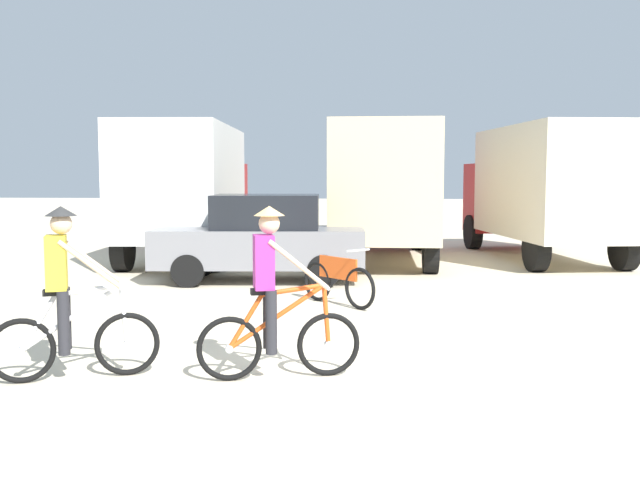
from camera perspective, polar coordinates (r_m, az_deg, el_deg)
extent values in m
plane|color=beige|center=(8.08, 1.20, -10.07)|extent=(120.00, 120.00, 0.00)
cube|color=white|center=(17.68, -11.06, 4.67)|extent=(2.75, 5.35, 2.70)
cube|color=#B21E1E|center=(21.03, -9.11, 3.40)|extent=(2.30, 1.65, 2.00)
cube|color=black|center=(21.71, -8.80, 4.38)|extent=(2.02, 0.22, 0.80)
cylinder|color=black|center=(21.18, -11.83, 0.66)|extent=(0.39, 1.02, 1.00)
cylinder|color=black|center=(20.83, -6.35, 0.66)|extent=(0.39, 1.02, 1.00)
cylinder|color=black|center=(16.37, -15.70, -0.71)|extent=(0.39, 1.02, 1.00)
cylinder|color=black|center=(15.91, -8.64, -0.75)|extent=(0.39, 1.02, 1.00)
cube|color=#CCB78E|center=(17.16, 5.18, 4.74)|extent=(2.43, 5.22, 2.70)
cube|color=#B21E1E|center=(20.57, 5.08, 3.41)|extent=(2.21, 1.51, 2.00)
cube|color=black|center=(21.26, 5.07, 4.41)|extent=(2.02, 0.09, 0.80)
cylinder|color=black|center=(20.54, 2.21, 0.63)|extent=(0.33, 1.00, 1.00)
cylinder|color=black|center=(20.56, 7.90, 0.59)|extent=(0.33, 1.00, 1.00)
cylinder|color=black|center=(15.58, 1.45, -0.81)|extent=(0.33, 1.00, 1.00)
cylinder|color=black|center=(15.60, 8.95, -0.87)|extent=(0.33, 1.00, 1.00)
cube|color=beige|center=(18.31, 18.35, 4.52)|extent=(3.17, 5.51, 2.70)
cube|color=#B21E1E|center=(21.50, 14.89, 3.33)|extent=(2.40, 1.82, 2.00)
cube|color=black|center=(22.16, 14.32, 4.30)|extent=(2.01, 0.39, 0.80)
cylinder|color=black|center=(21.15, 12.29, 0.65)|extent=(0.47, 1.04, 1.00)
cylinder|color=black|center=(21.81, 17.45, 0.66)|extent=(0.47, 1.04, 1.00)
cylinder|color=black|center=(16.44, 17.13, -0.73)|extent=(0.47, 1.04, 1.00)
cylinder|color=black|center=(17.28, 23.46, -0.65)|extent=(0.47, 1.04, 1.00)
cube|color=slate|center=(14.28, -4.94, -0.57)|extent=(4.32, 2.08, 0.76)
cube|color=black|center=(14.22, -4.36, 2.32)|extent=(2.22, 1.76, 0.68)
cylinder|color=black|center=(13.75, -10.65, -2.46)|extent=(0.65, 0.27, 0.64)
cylinder|color=black|center=(15.27, -9.51, -1.68)|extent=(0.65, 0.27, 0.64)
cylinder|color=black|center=(13.49, 0.28, -2.51)|extent=(0.65, 0.27, 0.64)
cylinder|color=black|center=(15.04, 0.31, -1.72)|extent=(0.65, 0.27, 0.64)
torus|color=black|center=(7.86, -15.36, -8.13)|extent=(0.66, 0.30, 0.68)
cylinder|color=silver|center=(7.86, -15.36, -8.13)|extent=(0.10, 0.10, 0.08)
torus|color=black|center=(7.91, -23.06, -8.27)|extent=(0.66, 0.30, 0.68)
cylinder|color=silver|center=(7.91, -23.06, -8.27)|extent=(0.10, 0.10, 0.08)
cylinder|color=silver|center=(7.80, -19.47, -5.93)|extent=(0.97, 0.42, 0.68)
cylinder|color=silver|center=(7.75, -18.26, -3.87)|extent=(0.63, 0.29, 0.13)
cylinder|color=silver|center=(7.83, -21.87, -6.26)|extent=(0.38, 0.19, 0.59)
cylinder|color=silver|center=(7.79, -15.60, -5.84)|extent=(0.11, 0.08, 0.64)
cylinder|color=silver|center=(7.73, -15.84, -3.52)|extent=(0.22, 0.50, 0.04)
cube|color=black|center=(7.77, -20.68, -4.00)|extent=(0.27, 0.20, 0.06)
cube|color=gold|center=(7.72, -20.60, -1.72)|extent=(0.30, 0.37, 0.56)
sphere|color=beige|center=(7.68, -20.25, 1.25)|extent=(0.22, 0.22, 0.22)
cone|color=#333333|center=(7.68, -20.28, 2.22)|extent=(0.32, 0.32, 0.10)
cylinder|color=#26262B|center=(7.94, -19.96, -5.98)|extent=(0.12, 0.12, 0.66)
cylinder|color=#26262B|center=(7.68, -20.08, -6.34)|extent=(0.12, 0.12, 0.66)
cylinder|color=beige|center=(7.89, -18.06, -1.62)|extent=(0.59, 0.31, 0.53)
cylinder|color=beige|center=(7.53, -18.14, -1.93)|extent=(0.61, 0.24, 0.53)
torus|color=black|center=(7.56, 0.69, -8.46)|extent=(0.67, 0.24, 0.68)
cylinder|color=silver|center=(7.56, 0.69, -8.46)|extent=(0.10, 0.10, 0.08)
torus|color=black|center=(7.44, -7.37, -8.73)|extent=(0.67, 0.24, 0.68)
cylinder|color=silver|center=(7.44, -7.37, -8.73)|extent=(0.10, 0.10, 0.08)
cylinder|color=#E05119|center=(7.41, -3.51, -6.22)|extent=(1.00, 0.32, 0.68)
cylinder|color=#E05119|center=(7.38, -2.19, -4.05)|extent=(0.65, 0.22, 0.13)
cylinder|color=#E05119|center=(7.39, -6.05, -6.59)|extent=(0.39, 0.15, 0.59)
cylinder|color=#E05119|center=(7.49, 0.50, -6.09)|extent=(0.11, 0.07, 0.64)
cylinder|color=silver|center=(7.43, 0.32, -3.67)|extent=(0.17, 0.51, 0.04)
cube|color=black|center=(7.35, -4.72, -4.19)|extent=(0.26, 0.18, 0.06)
cube|color=#AD2D8C|center=(7.30, -4.59, -1.78)|extent=(0.28, 0.36, 0.56)
sphere|color=beige|center=(7.27, -4.14, 1.36)|extent=(0.22, 0.22, 0.22)
cone|color=tan|center=(7.26, -4.15, 2.38)|extent=(0.32, 0.32, 0.10)
cylinder|color=#26262B|center=(7.53, -4.20, -6.27)|extent=(0.12, 0.12, 0.66)
cylinder|color=#26262B|center=(7.28, -3.98, -6.67)|extent=(0.12, 0.12, 0.66)
cylinder|color=beige|center=(7.52, -2.16, -1.68)|extent=(0.61, 0.25, 0.53)
cylinder|color=beige|center=(7.17, -1.76, -2.02)|extent=(0.63, 0.17, 0.53)
torus|color=black|center=(11.25, 3.25, -3.96)|extent=(0.53, 0.52, 0.68)
torus|color=black|center=(12.02, -0.21, -3.36)|extent=(0.53, 0.52, 0.68)
cube|color=#E05119|center=(11.59, 1.46, -2.28)|extent=(0.66, 0.66, 0.36)
cylinder|color=silver|center=(11.20, 3.09, -0.85)|extent=(0.38, 0.38, 0.04)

